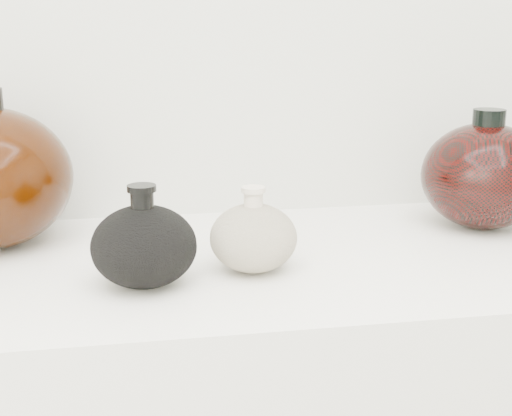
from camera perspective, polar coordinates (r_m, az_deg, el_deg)
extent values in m
cube|color=silver|center=(1.02, -2.77, -4.92)|extent=(1.20, 0.50, 0.03)
ellipsoid|color=black|center=(0.91, -8.95, -3.05)|extent=(0.18, 0.18, 0.10)
cylinder|color=black|center=(0.90, -9.10, 0.61)|extent=(0.04, 0.04, 0.03)
cylinder|color=black|center=(0.89, -9.14, 1.58)|extent=(0.05, 0.05, 0.01)
ellipsoid|color=beige|center=(0.96, -0.21, -2.40)|extent=(0.14, 0.14, 0.09)
cylinder|color=beige|center=(0.94, -0.21, 0.67)|extent=(0.03, 0.03, 0.03)
cylinder|color=beige|center=(0.94, -0.21, 1.49)|extent=(0.04, 0.04, 0.01)
ellipsoid|color=black|center=(1.21, 17.79, 2.45)|extent=(0.26, 0.26, 0.17)
cylinder|color=black|center=(1.19, 18.14, 6.76)|extent=(0.07, 0.07, 0.03)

